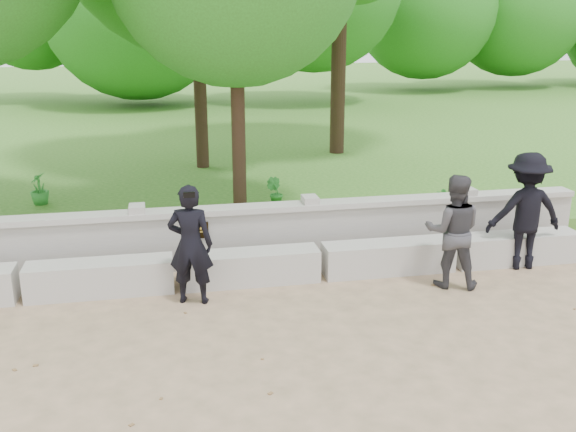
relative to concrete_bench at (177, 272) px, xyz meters
name	(u,v)px	position (x,y,z in m)	size (l,w,h in m)	color
ground	(184,356)	(0.00, -1.90, -0.22)	(80.00, 80.00, 0.00)	tan
lawn	(165,134)	(0.00, 12.10, -0.10)	(40.00, 22.00, 0.25)	#2E611B
concrete_bench	(177,272)	(0.00, 0.00, 0.00)	(11.90, 0.45, 0.45)	#B0AEA6
parapet_wall	(175,239)	(0.00, 0.70, 0.24)	(12.50, 0.35, 0.90)	#A5A39C
man_main	(191,244)	(0.18, -0.49, 0.56)	(0.64, 0.59, 1.56)	black
visitor_left	(453,231)	(3.66, -0.63, 0.55)	(0.91, 0.81, 1.56)	#37363A
visitor_mid	(525,211)	(4.98, -0.18, 0.63)	(1.14, 0.70, 1.71)	black
shrub_b	(275,192)	(1.84, 2.80, 0.30)	(0.30, 0.24, 0.55)	#2B7E2C
shrub_c	(451,206)	(4.59, 1.40, 0.28)	(0.46, 0.40, 0.51)	#2B7E2C
shrub_d	(39,188)	(-2.36, 3.84, 0.32)	(0.33, 0.30, 0.60)	#2B7E2C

